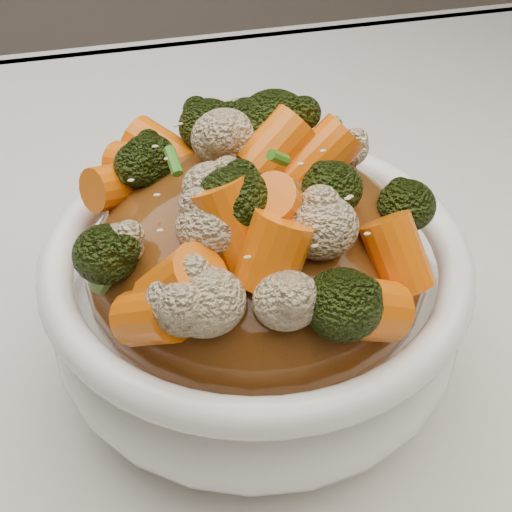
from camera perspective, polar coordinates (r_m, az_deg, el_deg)
name	(u,v)px	position (r m, az deg, el deg)	size (l,w,h in m)	color
tablecloth	(333,336)	(0.45, 6.20, -6.36)	(1.20, 0.80, 0.04)	silver
bowl	(256,301)	(0.38, 0.00, -3.64)	(0.22, 0.22, 0.08)	white
sauce_base	(256,260)	(0.36, 0.00, -0.35)	(0.17, 0.17, 0.09)	#633411
carrots	(256,158)	(0.32, 0.00, 7.86)	(0.17, 0.17, 0.05)	orange
broccoli	(256,160)	(0.33, 0.00, 7.71)	(0.17, 0.17, 0.04)	black
cauliflower	(256,163)	(0.33, 0.00, 7.42)	(0.17, 0.17, 0.04)	beige
scallions	(256,156)	(0.32, 0.00, 8.00)	(0.13, 0.13, 0.02)	#387C1C
sesame_seeds	(256,156)	(0.32, 0.00, 8.00)	(0.15, 0.15, 0.01)	beige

